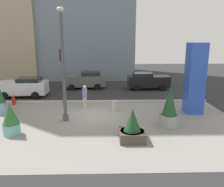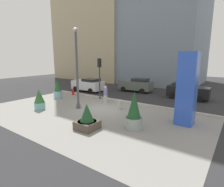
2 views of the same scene
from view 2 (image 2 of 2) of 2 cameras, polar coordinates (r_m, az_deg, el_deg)
ground_plane at (r=19.11m, az=4.16°, el=-1.97°), size 60.00×60.00×0.00m
plaza_pavement at (r=14.51m, az=-8.38°, el=-6.45°), size 18.00×10.00×0.02m
curb_strip at (r=18.37m, az=2.73°, el=-2.25°), size 18.00×0.24×0.16m
lamp_post at (r=15.65m, az=-10.87°, el=7.02°), size 0.44×0.44×6.72m
art_pillar_blue at (r=12.71m, az=22.37°, el=1.27°), size 1.11×1.11×4.75m
potted_plant_mid_plaza at (r=11.40m, az=6.87°, el=-6.01°), size 1.11×1.11×2.40m
potted_plant_near_left at (r=20.47m, az=-16.64°, el=1.23°), size 0.87×0.87×2.10m
potted_plant_by_pillar at (r=16.66m, az=-21.76°, el=-1.79°), size 0.89×0.89×1.72m
potted_plant_curbside at (r=11.46m, az=-7.82°, el=-7.88°), size 1.26×1.26×1.63m
fire_hydrant at (r=21.87m, az=-12.11°, el=0.52°), size 0.36×0.26×0.75m
concrete_bollard at (r=15.59m, az=2.50°, el=-3.63°), size 0.36×0.36×0.75m
traffic_light_corner at (r=19.15m, az=-3.92°, el=6.84°), size 0.28×0.42×4.25m
car_far_lane at (r=20.87m, az=22.53°, el=0.76°), size 4.20×2.03×1.69m
car_intersection at (r=23.57m, az=7.52°, el=2.74°), size 4.27×2.14×1.75m
car_curb_east at (r=23.77m, az=-7.52°, el=2.76°), size 4.21×2.15×1.69m
pedestrian_on_sidewalk at (r=17.29m, az=-2.04°, el=-0.10°), size 0.42×0.42×1.73m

